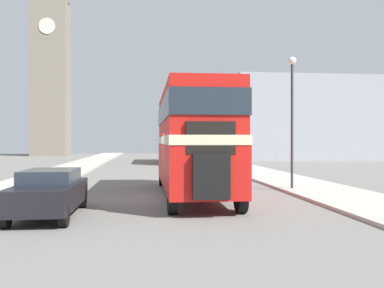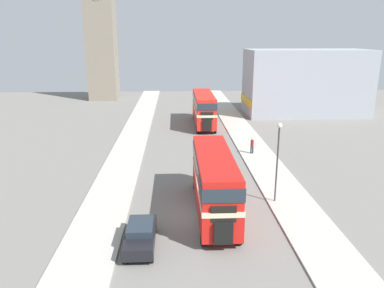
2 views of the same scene
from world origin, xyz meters
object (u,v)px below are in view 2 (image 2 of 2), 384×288
at_px(street_lamp, 278,151).
at_px(church_tower, 99,7).
at_px(double_decker_bus, 214,179).
at_px(bus_distant, 204,107).
at_px(pedestrian_walking, 252,145).
at_px(car_parked_near, 141,235).

xyz_separation_m(street_lamp, church_tower, (-20.78, 48.25, 12.97)).
distance_m(double_decker_bus, bus_distant, 26.46).
xyz_separation_m(double_decker_bus, bus_distant, (1.32, 26.43, 0.07)).
xyz_separation_m(pedestrian_walking, church_tower, (-21.42, 36.67, 15.89)).
relative_size(street_lamp, church_tower, 0.18).
distance_m(car_parked_near, church_tower, 57.30).
relative_size(double_decker_bus, street_lamp, 1.76).
bearing_deg(church_tower, car_parked_near, -77.96).
bearing_deg(street_lamp, pedestrian_walking, 86.85).
height_order(bus_distant, pedestrian_walking, bus_distant).
height_order(double_decker_bus, church_tower, church_tower).
relative_size(double_decker_bus, bus_distant, 0.92).
distance_m(double_decker_bus, pedestrian_walking, 14.04).
bearing_deg(street_lamp, bus_distant, 97.53).
relative_size(bus_distant, street_lamp, 1.90).
bearing_deg(pedestrian_walking, bus_distant, 106.32).
bearing_deg(church_tower, street_lamp, -66.70).
bearing_deg(car_parked_near, double_decker_bus, 41.60).
bearing_deg(bus_distant, church_tower, 127.02).
relative_size(bus_distant, car_parked_near, 2.68).
bearing_deg(church_tower, pedestrian_walking, -59.71).
xyz_separation_m(car_parked_near, street_lamp, (9.32, 5.50, 3.23)).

